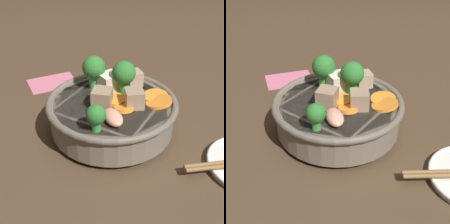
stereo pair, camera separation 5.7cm
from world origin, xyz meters
The scene contains 3 objects.
ground_plane centered at (0.00, 0.00, 0.00)m, with size 3.00×3.00×0.00m, color #4C3826.
stirfry_bowl centered at (0.00, 0.00, 0.05)m, with size 0.24×0.24×0.13m.
napkin centered at (-0.01, -0.24, 0.00)m, with size 0.13×0.10×0.00m.
Camera 2 is at (0.25, 0.40, 0.36)m, focal length 50.00 mm.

